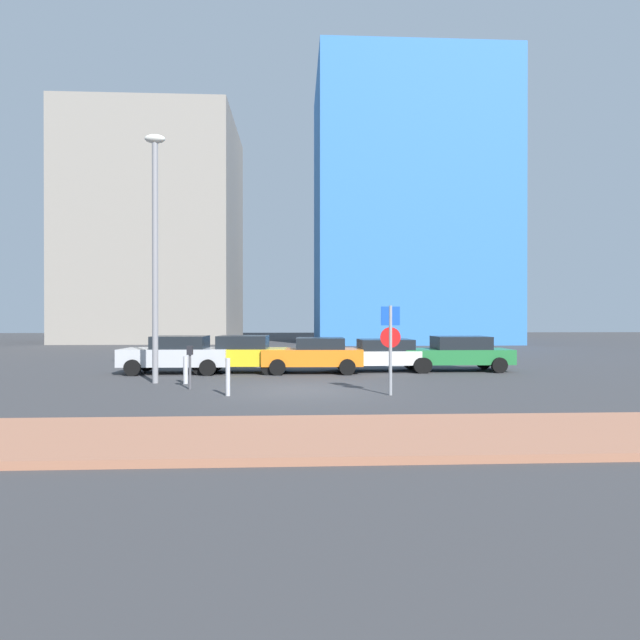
% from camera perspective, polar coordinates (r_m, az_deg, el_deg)
% --- Properties ---
extents(ground_plane, '(120.00, 120.00, 0.00)m').
position_cam_1_polar(ground_plane, '(15.90, -2.19, -7.93)').
color(ground_plane, '#38383A').
extents(sidewalk_brick, '(40.00, 3.30, 0.14)m').
position_cam_1_polar(sidewalk_brick, '(9.53, -1.83, -13.05)').
color(sidewalk_brick, '#9E664C').
rests_on(sidewalk_brick, ground).
extents(parked_car_silver, '(4.30, 2.06, 1.52)m').
position_cam_1_polar(parked_car_silver, '(21.29, -15.90, -3.71)').
color(parked_car_silver, '#B7BABF').
rests_on(parked_car_silver, ground).
extents(parked_car_yellow, '(4.03, 2.10, 1.52)m').
position_cam_1_polar(parked_car_yellow, '(21.00, -9.12, -3.76)').
color(parked_car_yellow, gold).
rests_on(parked_car_yellow, ground).
extents(parked_car_orange, '(4.07, 2.03, 1.44)m').
position_cam_1_polar(parked_car_orange, '(20.64, -0.69, -3.92)').
color(parked_car_orange, orange).
rests_on(parked_car_orange, ground).
extents(parked_car_white, '(4.51, 2.10, 1.35)m').
position_cam_1_polar(parked_car_white, '(21.39, 6.98, -3.87)').
color(parked_car_white, white).
rests_on(parked_car_white, ground).
extents(parked_car_green, '(4.58, 1.99, 1.47)m').
position_cam_1_polar(parked_car_green, '(22.17, 15.23, -3.62)').
color(parked_car_green, '#237238').
rests_on(parked_car_green, ground).
extents(parking_sign_post, '(0.60, 0.10, 2.62)m').
position_cam_1_polar(parking_sign_post, '(14.82, 7.99, -2.15)').
color(parking_sign_post, gray).
rests_on(parking_sign_post, ground).
extents(parking_meter, '(0.18, 0.14, 1.37)m').
position_cam_1_polar(parking_meter, '(16.45, -14.54, -4.54)').
color(parking_meter, '#4C4C51').
rests_on(parking_meter, ground).
extents(street_lamp, '(0.70, 0.36, 8.59)m').
position_cam_1_polar(street_lamp, '(18.46, -18.19, 8.59)').
color(street_lamp, gray).
rests_on(street_lamp, ground).
extents(traffic_bollard_near, '(0.16, 0.16, 0.94)m').
position_cam_1_polar(traffic_bollard_near, '(17.89, -15.00, -5.51)').
color(traffic_bollard_near, '#B7B7BC').
rests_on(traffic_bollard_near, ground).
extents(traffic_bollard_mid, '(0.13, 0.13, 1.09)m').
position_cam_1_polar(traffic_bollard_mid, '(14.88, -10.41, -6.38)').
color(traffic_bollard_mid, '#B7B7BC').
rests_on(traffic_bollard_mid, ground).
extents(building_colorful_midrise, '(16.88, 13.58, 24.78)m').
position_cam_1_polar(building_colorful_midrise, '(48.98, 9.76, 12.20)').
color(building_colorful_midrise, '#3372BF').
rests_on(building_colorful_midrise, ground).
extents(building_under_construction, '(14.92, 13.24, 20.97)m').
position_cam_1_polar(building_under_construction, '(51.54, -17.92, 9.43)').
color(building_under_construction, gray).
rests_on(building_under_construction, ground).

